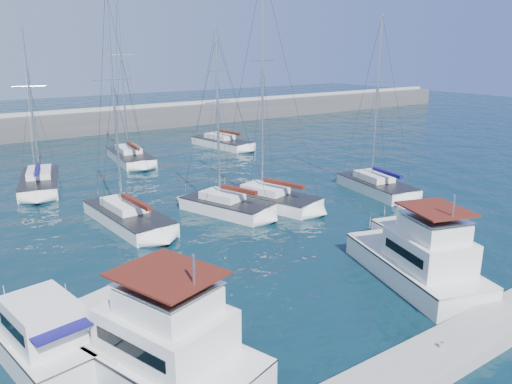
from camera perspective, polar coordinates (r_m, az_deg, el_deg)
ground at (r=28.37m, az=1.72°, el=-8.31°), size 220.00×220.00×0.00m
breakwater at (r=75.06m, az=-22.89°, el=6.67°), size 160.00×6.00×4.45m
dock at (r=21.55m, az=20.33°, el=-17.03°), size 40.00×2.20×0.60m
dock_cleat_centre at (r=21.32m, az=20.44°, el=-16.07°), size 0.16×0.16×0.25m
motor_yacht_port_outer at (r=21.65m, az=-23.43°, el=-15.22°), size 3.56×6.60×3.20m
motor_yacht_port_inner at (r=19.77m, az=-11.59°, el=-16.63°), size 6.60×10.18×4.69m
motor_yacht_stbd_inner at (r=27.31m, az=18.22°, el=-7.57°), size 5.91×9.16×4.69m
motor_yacht_stbd_outer at (r=31.05m, az=17.99°, el=-5.04°), size 3.79×6.29×3.20m
sailboat_mid_b at (r=35.66m, az=-14.44°, el=-2.73°), size 3.61×9.01×15.67m
sailboat_mid_c at (r=36.92m, az=-3.40°, el=-1.60°), size 5.05×7.53×12.85m
sailboat_mid_d at (r=38.55m, az=1.57°, el=-0.73°), size 5.36×8.33×17.50m
sailboat_mid_e at (r=43.43m, az=13.61°, el=0.70°), size 4.38×8.04×14.69m
sailboat_back_a at (r=47.43m, az=-23.46°, el=1.07°), size 5.26×9.55×13.79m
sailboat_back_b at (r=55.47m, az=-14.18°, el=3.98°), size 4.21×9.35×17.84m
sailboat_back_c at (r=62.00m, az=-3.88°, el=5.65°), size 4.36×9.03×14.58m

